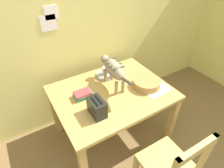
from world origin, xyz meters
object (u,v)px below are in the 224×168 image
at_px(coffee_mug, 106,70).
at_px(wooden_chair_near, 170,166).
at_px(cat, 113,69).
at_px(wicker_basket, 147,83).
at_px(toaster, 97,107).
at_px(saucer_bowl, 105,75).
at_px(magazine, 156,89).
at_px(book_stack, 83,94).
at_px(dining_table, 112,97).

bearing_deg(coffee_mug, wooden_chair_near, -90.34).
bearing_deg(cat, wooden_chair_near, -84.76).
height_order(wicker_basket, wooden_chair_near, wooden_chair_near).
bearing_deg(wooden_chair_near, toaster, 120.68).
bearing_deg(saucer_bowl, magazine, -56.08).
xyz_separation_m(wicker_basket, wooden_chair_near, (-0.30, -0.74, -0.33)).
relative_size(book_stack, wooden_chair_near, 0.20).
height_order(magazine, wicker_basket, wicker_basket).
height_order(book_stack, wooden_chair_near, wooden_chair_near).
height_order(cat, wooden_chair_near, cat).
bearing_deg(cat, magazine, -36.04).
xyz_separation_m(coffee_mug, wooden_chair_near, (-0.01, -1.16, -0.37)).
relative_size(saucer_bowl, coffee_mug, 1.77).
height_order(cat, book_stack, cat).
bearing_deg(wicker_basket, book_stack, 163.31).
bearing_deg(wicker_basket, magazine, -63.41).
bearing_deg(book_stack, wooden_chair_near, -67.71).
bearing_deg(magazine, toaster, 176.16).
xyz_separation_m(saucer_bowl, magazine, (0.35, -0.52, -0.01)).
height_order(wicker_basket, toaster, toaster).
bearing_deg(saucer_bowl, coffee_mug, 0.00).
bearing_deg(wicker_basket, cat, 146.61).
bearing_deg(book_stack, saucer_bowl, 28.04).
relative_size(saucer_bowl, wooden_chair_near, 0.23).
distance_m(cat, magazine, 0.53).
xyz_separation_m(coffee_mug, toaster, (-0.38, -0.51, 0.01)).
bearing_deg(wicker_basket, coffee_mug, 125.26).
xyz_separation_m(dining_table, book_stack, (-0.31, 0.08, 0.12)).
xyz_separation_m(saucer_bowl, wooden_chair_near, (-0.00, -1.16, -0.30)).
distance_m(cat, wicker_basket, 0.42).
relative_size(cat, magazine, 2.16).
height_order(coffee_mug, book_stack, coffee_mug).
height_order(coffee_mug, wooden_chair_near, wooden_chair_near).
relative_size(dining_table, saucer_bowl, 5.69).
xyz_separation_m(dining_table, wooden_chair_near, (0.08, -0.87, -0.20)).
xyz_separation_m(cat, magazine, (0.37, -0.31, -0.22)).
bearing_deg(wooden_chair_near, magazine, 61.60).
height_order(toaster, wooden_chair_near, wooden_chair_near).
height_order(book_stack, toaster, toaster).
distance_m(coffee_mug, wooden_chair_near, 1.21).
distance_m(wicker_basket, wooden_chair_near, 0.87).
bearing_deg(wooden_chair_near, coffee_mug, 90.39).
bearing_deg(wooden_chair_near, dining_table, 96.00).
bearing_deg(wooden_chair_near, book_stack, 113.03).
distance_m(dining_table, cat, 0.33).
relative_size(wicker_basket, wooden_chair_near, 0.33).
bearing_deg(coffee_mug, saucer_bowl, 180.00).
bearing_deg(magazine, saucer_bowl, 121.28).
bearing_deg(dining_table, wooden_chair_near, -84.73).
bearing_deg(wooden_chair_near, wicker_basket, 68.68).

